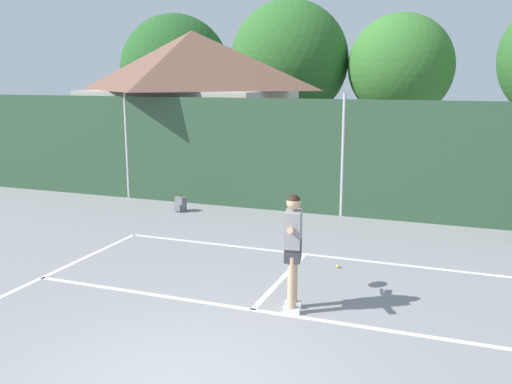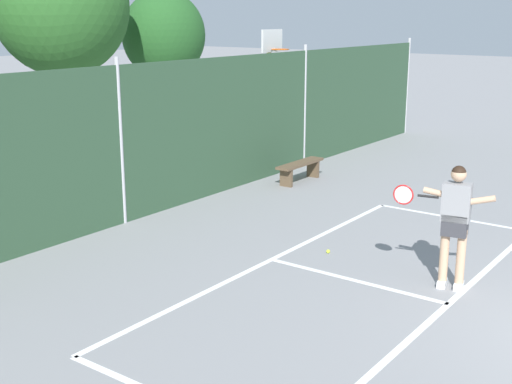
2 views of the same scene
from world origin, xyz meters
The scene contains 7 objects.
court_markings centered at (0.00, 0.65, 0.00)m, with size 8.30×11.10×0.01m.
chainlink_fence centered at (0.00, 9.00, 1.52)m, with size 26.09×0.09×3.18m.
clubhouse_building centered at (-5.79, 12.00, 2.64)m, with size 6.36×5.62×5.09m.
treeline_backdrop centered at (-1.70, 18.21, 4.01)m, with size 24.99×4.60×6.81m.
tennis_player centered at (0.58, 2.69, 1.11)m, with size 0.45×1.40×1.85m.
tennis_ball centered at (0.82, 4.90, 0.03)m, with size 0.07×0.07×0.07m, color #CCE033.
backpack_grey centered at (-4.20, 7.96, 0.19)m, with size 0.32×0.31×0.46m.
Camera 1 is at (2.95, -5.22, 3.57)m, focal length 39.42 mm.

